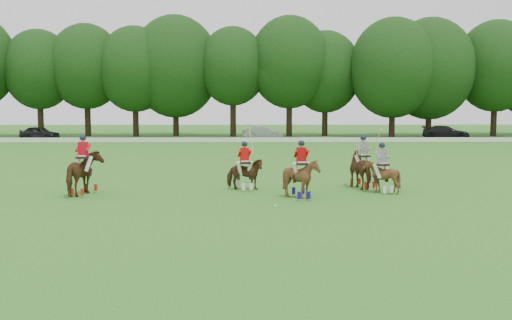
{
  "coord_description": "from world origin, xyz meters",
  "views": [
    {
      "loc": [
        1.77,
        -19.55,
        3.68
      ],
      "look_at": [
        2.09,
        4.2,
        1.4
      ],
      "focal_mm": 40.0,
      "sensor_mm": 36.0,
      "label": 1
    }
  ],
  "objects_px": {
    "car_left": "(40,133)",
    "polo_stripe_a": "(363,169)",
    "car_mid": "(262,133)",
    "polo_ball": "(275,206)",
    "polo_red_c": "(301,178)",
    "polo_red_a": "(84,173)",
    "polo_stripe_b": "(381,175)",
    "polo_red_b": "(245,173)",
    "car_right": "(446,132)"
  },
  "relations": [
    {
      "from": "car_mid",
      "to": "polo_stripe_b",
      "type": "bearing_deg",
      "value": 174.58
    },
    {
      "from": "car_mid",
      "to": "polo_ball",
      "type": "relative_size",
      "value": 46.8
    },
    {
      "from": "car_right",
      "to": "polo_stripe_b",
      "type": "distance_m",
      "value": 41.61
    },
    {
      "from": "car_right",
      "to": "polo_red_a",
      "type": "bearing_deg",
      "value": 164.16
    },
    {
      "from": "car_right",
      "to": "polo_red_b",
      "type": "xyz_separation_m",
      "value": [
        -21.81,
        -37.47,
        0.01
      ]
    },
    {
      "from": "polo_red_b",
      "to": "polo_stripe_a",
      "type": "distance_m",
      "value": 5.3
    },
    {
      "from": "car_mid",
      "to": "polo_red_a",
      "type": "bearing_deg",
      "value": 156.43
    },
    {
      "from": "polo_stripe_a",
      "to": "polo_stripe_b",
      "type": "height_order",
      "value": "polo_stripe_b"
    },
    {
      "from": "car_left",
      "to": "polo_red_b",
      "type": "bearing_deg",
      "value": -138.73
    },
    {
      "from": "polo_red_c",
      "to": "polo_stripe_a",
      "type": "distance_m",
      "value": 4.1
    },
    {
      "from": "polo_red_b",
      "to": "polo_red_c",
      "type": "xyz_separation_m",
      "value": [
        2.26,
        -2.23,
        0.09
      ]
    },
    {
      "from": "polo_stripe_a",
      "to": "polo_stripe_b",
      "type": "bearing_deg",
      "value": -71.73
    },
    {
      "from": "polo_red_a",
      "to": "polo_ball",
      "type": "height_order",
      "value": "polo_red_a"
    },
    {
      "from": "polo_red_c",
      "to": "car_mid",
      "type": "bearing_deg",
      "value": 90.83
    },
    {
      "from": "polo_red_a",
      "to": "polo_red_c",
      "type": "xyz_separation_m",
      "value": [
        8.87,
        -1.0,
        -0.09
      ]
    },
    {
      "from": "car_mid",
      "to": "polo_red_c",
      "type": "relative_size",
      "value": 1.83
    },
    {
      "from": "car_right",
      "to": "polo_stripe_a",
      "type": "bearing_deg",
      "value": 176.31
    },
    {
      "from": "polo_stripe_b",
      "to": "polo_ball",
      "type": "bearing_deg",
      "value": -144.7
    },
    {
      "from": "polo_red_b",
      "to": "polo_red_c",
      "type": "height_order",
      "value": "polo_red_b"
    },
    {
      "from": "polo_red_c",
      "to": "polo_ball",
      "type": "distance_m",
      "value": 2.38
    },
    {
      "from": "polo_stripe_b",
      "to": "polo_ball",
      "type": "xyz_separation_m",
      "value": [
        -4.61,
        -3.26,
        -0.7
      ]
    },
    {
      "from": "polo_red_c",
      "to": "polo_red_a",
      "type": "bearing_deg",
      "value": 173.57
    },
    {
      "from": "polo_red_c",
      "to": "polo_ball",
      "type": "height_order",
      "value": "polo_red_c"
    },
    {
      "from": "polo_red_b",
      "to": "polo_stripe_b",
      "type": "height_order",
      "value": "polo_stripe_b"
    },
    {
      "from": "car_mid",
      "to": "polo_red_a",
      "type": "relative_size",
      "value": 1.7
    },
    {
      "from": "car_left",
      "to": "car_mid",
      "type": "height_order",
      "value": "car_left"
    },
    {
      "from": "polo_red_a",
      "to": "polo_stripe_a",
      "type": "bearing_deg",
      "value": 8.57
    },
    {
      "from": "polo_red_a",
      "to": "polo_red_b",
      "type": "distance_m",
      "value": 6.72
    },
    {
      "from": "polo_red_b",
      "to": "polo_ball",
      "type": "height_order",
      "value": "polo_red_b"
    },
    {
      "from": "polo_red_a",
      "to": "polo_ball",
      "type": "distance_m",
      "value": 8.35
    },
    {
      "from": "polo_stripe_a",
      "to": "polo_ball",
      "type": "distance_m",
      "value": 6.33
    },
    {
      "from": "polo_red_a",
      "to": "polo_red_b",
      "type": "bearing_deg",
      "value": 10.53
    },
    {
      "from": "car_left",
      "to": "polo_red_c",
      "type": "xyz_separation_m",
      "value": [
        24.73,
        -39.69,
        0.11
      ]
    },
    {
      "from": "car_mid",
      "to": "polo_stripe_a",
      "type": "xyz_separation_m",
      "value": [
        3.58,
        -36.9,
        0.17
      ]
    },
    {
      "from": "car_left",
      "to": "polo_stripe_a",
      "type": "relative_size",
      "value": 1.78
    },
    {
      "from": "car_left",
      "to": "car_mid",
      "type": "relative_size",
      "value": 1.0
    },
    {
      "from": "car_mid",
      "to": "polo_red_b",
      "type": "height_order",
      "value": "polo_red_b"
    },
    {
      "from": "polo_red_a",
      "to": "polo_ball",
      "type": "bearing_deg",
      "value": -20.84
    },
    {
      "from": "polo_red_a",
      "to": "polo_stripe_a",
      "type": "height_order",
      "value": "polo_red_a"
    },
    {
      "from": "car_right",
      "to": "polo_red_a",
      "type": "relative_size",
      "value": 2.03
    },
    {
      "from": "car_left",
      "to": "polo_stripe_a",
      "type": "height_order",
      "value": "polo_stripe_a"
    },
    {
      "from": "polo_red_a",
      "to": "polo_stripe_b",
      "type": "distance_m",
      "value": 12.37
    },
    {
      "from": "car_left",
      "to": "polo_red_a",
      "type": "distance_m",
      "value": 41.82
    },
    {
      "from": "car_right",
      "to": "polo_red_a",
      "type": "xyz_separation_m",
      "value": [
        -28.42,
        -38.69,
        0.18
      ]
    },
    {
      "from": "polo_stripe_a",
      "to": "polo_red_c",
      "type": "bearing_deg",
      "value": -137.14
    },
    {
      "from": "polo_red_a",
      "to": "polo_red_c",
      "type": "bearing_deg",
      "value": -6.43
    },
    {
      "from": "polo_stripe_a",
      "to": "car_right",
      "type": "bearing_deg",
      "value": 65.86
    },
    {
      "from": "car_mid",
      "to": "polo_red_a",
      "type": "xyz_separation_m",
      "value": [
        -8.3,
        -38.69,
        0.22
      ]
    },
    {
      "from": "car_left",
      "to": "polo_red_b",
      "type": "height_order",
      "value": "polo_red_b"
    },
    {
      "from": "polo_red_c",
      "to": "car_right",
      "type": "bearing_deg",
      "value": 63.78
    }
  ]
}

